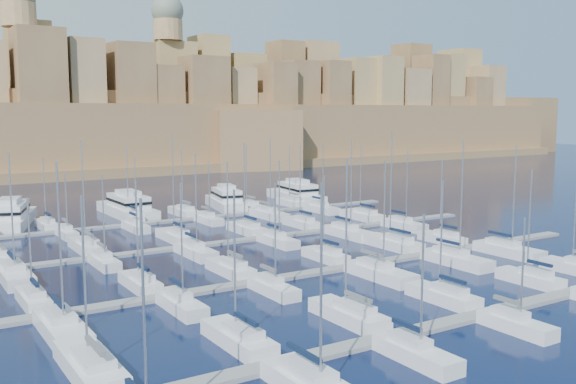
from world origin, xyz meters
TOP-DOWN VIEW (x-y plane):
  - ground at (0.00, 0.00)m, footprint 600.00×600.00m
  - pontoon_near at (0.00, -34.00)m, footprint 84.00×2.00m
  - pontoon_mid_near at (0.00, -12.00)m, footprint 84.00×2.00m
  - pontoon_mid_far at (0.00, 10.00)m, footprint 84.00×2.00m
  - pontoon_far at (0.00, 32.00)m, footprint 84.00×2.00m
  - sailboat_0 at (-36.02, -27.91)m, footprint 3.13×10.42m
  - sailboat_1 at (-23.82, -28.53)m, footprint 2.75×9.18m
  - sailboat_2 at (-12.06, -28.42)m, footprint 2.81×9.38m
  - sailboat_3 at (-0.05, -28.78)m, footprint 2.60×8.65m
  - sailboat_4 at (13.53, -29.11)m, footprint 2.40×7.99m
  - sailboat_5 at (22.53, -28.85)m, footprint 2.55×8.52m
  - sailboat_8 at (-13.56, -38.92)m, footprint 2.41×8.05m
  - sailboat_9 at (-1.08, -38.58)m, footprint 2.21×7.35m
  - sailboat_12 at (-36.11, -7.23)m, footprint 2.32×7.75m
  - sailboat_13 at (-24.78, -7.00)m, footprint 2.46×8.21m
  - sailboat_14 at (-13.37, -6.72)m, footprint 2.64×8.79m
  - sailboat_15 at (0.56, -7.10)m, footprint 2.40×8.00m
  - sailboat_16 at (13.31, -5.93)m, footprint 3.12×10.39m
  - sailboat_17 at (22.13, -7.08)m, footprint 2.42×8.06m
  - sailboat_18 at (-35.76, -18.00)m, footprint 3.08×10.26m
  - sailboat_19 at (-24.11, -16.94)m, footprint 2.43×8.09m
  - sailboat_20 at (-13.36, -16.73)m, footprint 2.30×7.65m
  - sailboat_21 at (0.60, -17.97)m, footprint 3.06×10.19m
  - sailboat_22 at (13.36, -17.94)m, footprint 3.04×10.12m
  - sailboat_23 at (23.51, -17.93)m, footprint 3.03×10.11m
  - sailboat_25 at (-24.60, 15.73)m, footprint 2.91×9.70m
  - sailboat_26 at (-11.16, 15.71)m, footprint 2.89×9.65m
  - sailboat_27 at (0.97, 15.46)m, footprint 2.75×9.16m
  - sailboat_28 at (11.52, 15.17)m, footprint 2.57×8.55m
  - sailboat_29 at (25.22, 15.82)m, footprint 2.96×9.88m
  - sailboat_30 at (-36.08, 3.97)m, footprint 3.09×10.31m
  - sailboat_31 at (-25.19, 5.31)m, footprint 2.27×7.57m
  - sailboat_32 at (-12.96, 4.55)m, footprint 2.74×9.14m
  - sailboat_33 at (0.39, 4.89)m, footprint 2.53×8.44m
  - sailboat_34 at (12.98, 4.16)m, footprint 2.98×9.93m
  - sailboat_35 at (25.10, 4.65)m, footprint 2.67×8.92m
  - sailboat_37 at (-25.55, 36.94)m, footprint 2.43×8.08m
  - sailboat_38 at (-11.12, 37.38)m, footprint 2.70×8.98m
  - sailboat_39 at (-0.52, 37.50)m, footprint 2.77×9.22m
  - sailboat_40 at (13.26, 37.40)m, footprint 2.71×9.03m
  - sailboat_41 at (23.27, 37.00)m, footprint 2.47×8.22m
  - sailboat_43 at (-24.50, 27.56)m, footprint 2.12×7.08m
  - sailboat_44 at (-13.54, 27.16)m, footprint 2.37×7.89m
  - sailboat_45 at (-0.27, 27.22)m, footprint 2.33×7.77m
  - sailboat_46 at (11.49, 26.16)m, footprint 2.98×9.92m
  - sailboat_47 at (23.71, 26.67)m, footprint 2.66×8.88m
  - motor_yacht_a at (-30.21, 42.98)m, footprint 11.78×20.56m
  - motor_yacht_b at (-9.66, 42.79)m, footprint 6.11×19.42m
  - motor_yacht_c at (10.33, 41.27)m, footprint 8.14×16.82m
  - motor_yacht_d at (28.23, 42.53)m, footprint 7.76×19.32m
  - fortified_city at (-0.19, 155.26)m, footprint 460.00×108.95m

SIDE VIEW (x-z plane):
  - ground at x=0.00m, z-range 0.00..0.00m
  - pontoon_near at x=0.00m, z-range 0.00..0.40m
  - pontoon_mid_near at x=0.00m, z-range 0.00..0.40m
  - pontoon_mid_far at x=0.00m, z-range 0.00..0.40m
  - pontoon_far at x=0.00m, z-range 0.00..0.40m
  - sailboat_43 at x=-24.50m, z-range -4.62..6.02m
  - sailboat_9 at x=-1.08m, z-range -4.67..6.08m
  - sailboat_12 at x=-36.11m, z-range -4.97..6.39m
  - sailboat_45 at x=-0.27m, z-range -5.12..6.55m
  - sailboat_15 at x=0.56m, z-range -5.13..6.56m
  - sailboat_31 at x=-25.19m, z-range -5.32..6.75m
  - sailboat_8 at x=-13.56m, z-range -5.37..6.81m
  - sailboat_37 at x=-25.55m, z-range -5.44..6.88m
  - sailboat_20 at x=-13.36m, z-range -5.53..6.97m
  - sailboat_13 at x=-24.78m, z-range -5.47..6.91m
  - sailboat_44 at x=-13.54m, z-range -5.60..7.05m
  - sailboat_41 at x=23.27m, z-range -5.63..7.08m
  - sailboat_17 at x=22.13m, z-range -5.73..7.18m
  - sailboat_5 at x=22.53m, z-range -5.60..7.05m
  - sailboat_33 at x=0.39m, z-range -5.71..7.17m
  - sailboat_19 at x=-24.11m, z-range -5.87..7.33m
  - sailboat_3 at x=-0.05m, z-range -5.75..7.21m
  - sailboat_4 at x=13.53m, z-range -6.00..7.46m
  - sailboat_39 at x=-0.52m, z-range -5.71..7.19m
  - sailboat_40 at x=13.26m, z-range -5.94..7.41m
  - sailboat_47 at x=23.71m, z-range -6.01..7.49m
  - sailboat_38 at x=-11.12m, z-range -6.11..7.58m
  - sailboat_1 at x=-23.82m, z-range -6.06..7.54m
  - sailboat_14 at x=-13.37m, z-range -6.22..7.71m
  - sailboat_35 at x=25.10m, z-range -6.21..7.69m
  - sailboat_28 at x=11.52m, z-range -6.40..7.89m
  - sailboat_32 at x=-12.96m, z-range -6.45..7.95m
  - sailboat_29 at x=25.22m, z-range -6.16..7.66m
  - sailboat_27 at x=0.97m, z-range -6.74..8.24m
  - sailboat_0 at x=-36.02m, z-range -6.18..7.69m
  - sailboat_21 at x=0.60m, z-range -6.40..7.91m
  - sailboat_46 at x=11.49m, z-range -6.77..8.29m
  - sailboat_2 at x=-12.06m, z-range -7.09..8.61m
  - sailboat_23 at x=23.51m, z-range -6.95..8.47m
  - sailboat_34 at x=12.98m, z-range -7.09..8.62m
  - sailboat_25 at x=-24.60m, z-range -7.20..8.73m
  - sailboat_30 at x=-36.08m, z-range -6.91..8.44m
  - sailboat_18 at x=-35.76m, z-range -7.12..8.66m
  - sailboat_26 at x=-11.16m, z-range -7.52..9.06m
  - sailboat_22 at x=13.36m, z-range -7.46..9.00m
  - sailboat_16 at x=13.31m, z-range -7.80..9.36m
  - motor_yacht_a at x=-30.21m, z-range -0.90..4.35m
  - motor_yacht_c at x=10.33m, z-range -0.90..4.35m
  - motor_yacht_b at x=-9.66m, z-range -0.90..4.35m
  - motor_yacht_d at x=28.23m, z-range -0.90..4.35m
  - fortified_city at x=-0.19m, z-range -15.02..44.50m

